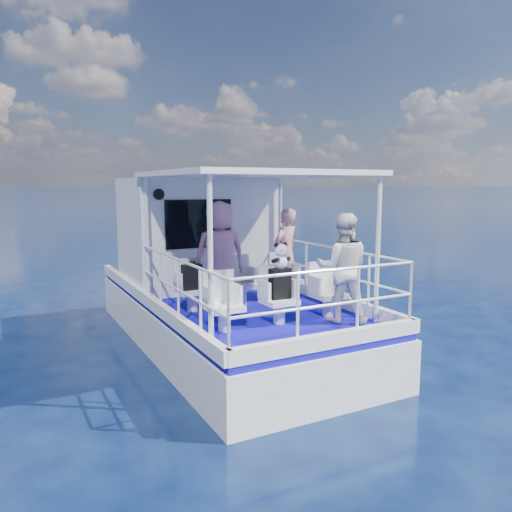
{
  "coord_description": "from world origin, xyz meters",
  "views": [
    {
      "loc": [
        -3.69,
        -7.41,
        2.97
      ],
      "look_at": [
        -0.03,
        -0.4,
        1.84
      ],
      "focal_mm": 35.0,
      "sensor_mm": 36.0,
      "label": 1
    }
  ],
  "objects_px": {
    "passenger_stbd_aft": "(343,268)",
    "panda": "(281,256)",
    "passenger_port_fwd": "(220,255)",
    "backpack_center": "(280,284)"
  },
  "relations": [
    {
      "from": "passenger_port_fwd",
      "to": "backpack_center",
      "type": "xyz_separation_m",
      "value": [
        0.41,
        -1.3,
        -0.29
      ]
    },
    {
      "from": "panda",
      "to": "passenger_stbd_aft",
      "type": "bearing_deg",
      "value": -20.76
    },
    {
      "from": "passenger_port_fwd",
      "to": "backpack_center",
      "type": "distance_m",
      "value": 1.4
    },
    {
      "from": "passenger_port_fwd",
      "to": "backpack_center",
      "type": "relative_size",
      "value": 3.96
    },
    {
      "from": "passenger_stbd_aft",
      "to": "panda",
      "type": "relative_size",
      "value": 4.27
    },
    {
      "from": "passenger_port_fwd",
      "to": "passenger_stbd_aft",
      "type": "distance_m",
      "value": 2.1
    },
    {
      "from": "passenger_stbd_aft",
      "to": "backpack_center",
      "type": "height_order",
      "value": "passenger_stbd_aft"
    },
    {
      "from": "panda",
      "to": "backpack_center",
      "type": "bearing_deg",
      "value": 110.84
    },
    {
      "from": "passenger_stbd_aft",
      "to": "panda",
      "type": "bearing_deg",
      "value": 11.84
    },
    {
      "from": "passenger_port_fwd",
      "to": "backpack_center",
      "type": "height_order",
      "value": "passenger_port_fwd"
    }
  ]
}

